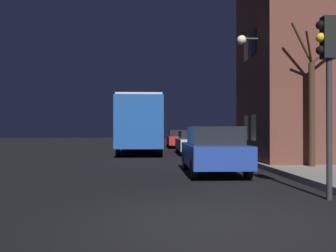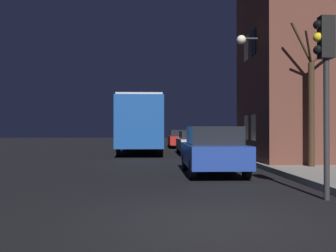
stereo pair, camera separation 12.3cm
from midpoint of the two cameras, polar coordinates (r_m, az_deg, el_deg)
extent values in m
plane|color=black|center=(6.30, 7.11, -14.30)|extent=(120.00, 120.00, 0.00)
cube|color=brown|center=(17.66, 18.22, 10.25)|extent=(3.51, 5.37, 9.22)
cube|color=#E5C67F|center=(16.22, 13.13, -0.22)|extent=(0.03, 0.70, 1.10)
cube|color=#E5C67F|center=(17.41, 12.06, -0.24)|extent=(0.03, 0.70, 1.10)
cube|color=black|center=(16.63, 13.11, 12.32)|extent=(0.03, 0.70, 1.10)
cube|color=#E5C67F|center=(17.79, 12.03, 11.47)|extent=(0.03, 0.70, 1.10)
cylinder|color=#28282B|center=(15.56, 14.58, 3.98)|extent=(0.14, 0.14, 5.07)
cylinder|color=#28282B|center=(15.81, 12.96, 12.84)|extent=(0.90, 0.09, 0.09)
sphere|color=#F4EAC6|center=(15.69, 11.34, 12.75)|extent=(0.38, 0.38, 0.38)
cylinder|color=#28282B|center=(8.65, 23.38, -0.44)|extent=(0.12, 0.12, 3.01)
cube|color=black|center=(8.87, 23.34, 12.29)|extent=(0.30, 0.24, 0.90)
sphere|color=black|center=(8.86, 22.25, 14.10)|extent=(0.20, 0.20, 0.20)
sphere|color=yellow|center=(8.80, 22.25, 12.39)|extent=(0.20, 0.20, 0.20)
sphere|color=black|center=(8.74, 22.26, 10.67)|extent=(0.20, 0.20, 0.20)
cylinder|color=#382819|center=(14.31, 21.23, 1.65)|extent=(0.22, 0.22, 3.70)
cylinder|color=#382819|center=(14.30, 19.91, 11.81)|extent=(0.94, 0.46, 1.37)
cylinder|color=#382819|center=(14.12, 20.87, 11.18)|extent=(0.62, 0.89, 1.00)
cylinder|color=#382819|center=(14.76, 23.01, 10.42)|extent=(1.05, 0.12, 0.88)
cube|color=#194793|center=(23.96, -3.89, 0.45)|extent=(2.58, 9.53, 2.83)
cube|color=black|center=(23.97, -3.89, 1.67)|extent=(2.60, 8.76, 1.02)
cube|color=#B2B2B2|center=(24.03, -3.89, 3.97)|extent=(2.45, 9.05, 0.12)
cylinder|color=black|center=(27.07, -1.17, -2.66)|extent=(0.18, 0.96, 0.96)
cylinder|color=black|center=(27.13, -6.25, -2.65)|extent=(0.18, 0.96, 0.96)
cylinder|color=black|center=(20.88, -0.82, -3.30)|extent=(0.18, 0.96, 0.96)
cylinder|color=black|center=(20.96, -7.41, -3.28)|extent=(0.18, 0.96, 0.96)
cube|color=navy|center=(12.67, 7.08, -4.33)|extent=(1.82, 4.05, 0.70)
cube|color=black|center=(12.44, 7.23, -1.44)|extent=(1.60, 2.11, 0.59)
cylinder|color=black|center=(14.14, 9.50, -5.34)|extent=(0.18, 0.61, 0.61)
cylinder|color=black|center=(13.90, 2.84, -5.43)|extent=(0.18, 0.61, 0.61)
cylinder|color=black|center=(11.58, 12.19, -6.41)|extent=(0.18, 0.61, 0.61)
cylinder|color=black|center=(11.29, 4.05, -6.58)|extent=(0.18, 0.61, 0.61)
cube|color=#B7BABF|center=(22.44, 4.03, -2.77)|extent=(1.80, 4.45, 0.65)
cube|color=black|center=(22.21, 4.10, -1.38)|extent=(1.59, 2.31, 0.45)
cylinder|color=black|center=(23.99, 5.58, -3.40)|extent=(0.18, 0.57, 0.57)
cylinder|color=black|center=(23.82, 1.70, -3.42)|extent=(0.18, 0.57, 0.57)
cylinder|color=black|center=(21.14, 6.66, -3.79)|extent=(0.18, 0.57, 0.57)
cylinder|color=black|center=(20.95, 2.26, -3.82)|extent=(0.18, 0.57, 0.57)
cube|color=#B21E19|center=(30.36, 1.88, -2.17)|extent=(1.72, 4.47, 0.66)
cube|color=black|center=(30.13, 1.91, -1.08)|extent=(1.52, 2.32, 0.50)
cylinder|color=black|center=(31.89, 3.07, -2.68)|extent=(0.18, 0.57, 0.57)
cylinder|color=black|center=(31.78, 0.29, -2.69)|extent=(0.18, 0.57, 0.57)
cylinder|color=black|center=(29.00, 3.61, -2.90)|extent=(0.18, 0.57, 0.57)
cylinder|color=black|center=(28.88, 0.56, -2.91)|extent=(0.18, 0.57, 0.57)
camera|label=1|loc=(0.06, -89.80, 0.00)|focal=40.00mm
camera|label=2|loc=(0.06, 90.20, 0.00)|focal=40.00mm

